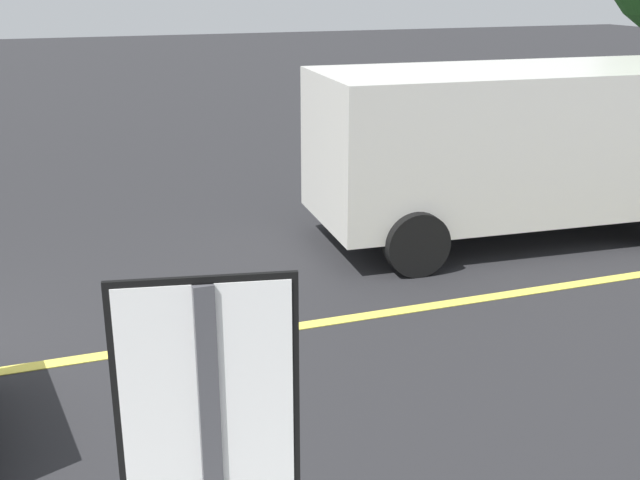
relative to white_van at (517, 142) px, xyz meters
The scene contains 2 objects.
lane_marking_centre 4.94m from the white_van, 157.87° to the right, with size 28.00×0.16×0.01m, color #E0D14C.
white_van is the anchor object (origin of this frame).
Camera 1 is at (1.66, -6.73, 3.31)m, focal length 43.97 mm.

